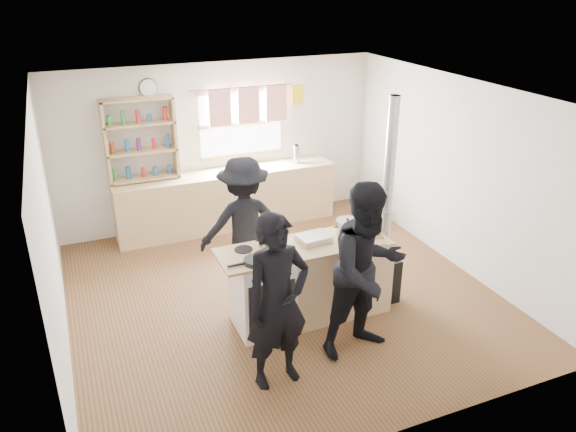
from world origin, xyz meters
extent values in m
cube|color=brown|center=(0.00, 0.00, -0.01)|extent=(5.00, 5.00, 0.01)
cube|color=tan|center=(0.00, 2.22, 0.45)|extent=(3.40, 0.55, 0.90)
cube|color=tan|center=(-1.20, 2.34, 0.94)|extent=(1.00, 0.28, 0.03)
cube|color=tan|center=(-1.20, 2.34, 1.33)|extent=(1.00, 0.28, 0.03)
cube|color=tan|center=(-1.20, 2.34, 1.74)|extent=(1.00, 0.28, 0.03)
cube|color=tan|center=(-1.20, 2.34, 2.08)|extent=(1.00, 0.28, 0.03)
cube|color=tan|center=(-1.68, 2.34, 1.50)|extent=(0.04, 0.28, 1.20)
cube|color=tan|center=(-0.72, 2.34, 1.50)|extent=(0.04, 0.28, 1.20)
cylinder|color=silver|center=(1.16, 2.22, 1.04)|extent=(0.10, 0.10, 0.29)
cube|color=white|center=(-0.45, -0.55, 0.45)|extent=(0.60, 0.60, 0.90)
cube|color=tan|center=(0.45, -0.55, 0.45)|extent=(1.20, 0.60, 0.90)
cube|color=tan|center=(0.00, -0.55, 0.92)|extent=(1.84, 0.64, 0.03)
cylinder|color=black|center=(-0.57, -0.74, 0.96)|extent=(0.27, 0.27, 0.05)
cylinder|color=#3E6322|center=(-0.57, -0.74, 0.97)|extent=(0.24, 0.24, 0.02)
cube|color=silver|center=(0.19, -0.50, 0.97)|extent=(0.37, 0.31, 0.07)
cube|color=brown|center=(0.19, -0.50, 0.99)|extent=(0.32, 0.26, 0.02)
cylinder|color=#BBBBBD|center=(-0.32, -0.47, 1.01)|extent=(0.24, 0.24, 0.17)
cylinder|color=#BBBBBD|center=(-0.32, -0.47, 1.10)|extent=(0.25, 0.25, 0.01)
sphere|color=black|center=(-0.32, -0.47, 1.12)|extent=(0.03, 0.03, 0.03)
cylinder|color=#BBBBBE|center=(0.62, -0.49, 1.01)|extent=(0.26, 0.26, 0.17)
cylinder|color=#BBBBBE|center=(0.62, -0.49, 1.10)|extent=(0.27, 0.27, 0.01)
sphere|color=black|center=(0.62, -0.49, 1.12)|extent=(0.03, 0.03, 0.03)
cube|color=tan|center=(0.85, -0.61, 0.94)|extent=(0.33, 0.27, 0.02)
cube|color=olive|center=(0.85, -0.61, 1.00)|extent=(0.24, 0.17, 0.10)
cube|color=black|center=(1.09, -0.55, 0.28)|extent=(0.35, 0.35, 0.55)
cylinder|color=#ADADB2|center=(1.09, -0.55, 1.53)|extent=(0.12, 0.12, 1.95)
imported|color=black|center=(-0.62, -1.45, 0.88)|extent=(0.69, 0.49, 1.77)
imported|color=black|center=(0.40, -1.32, 0.94)|extent=(1.00, 0.83, 1.87)
imported|color=black|center=(-0.32, 0.42, 0.85)|extent=(1.16, 0.74, 1.70)
camera|label=1|loc=(-2.24, -5.58, 3.71)|focal=35.00mm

